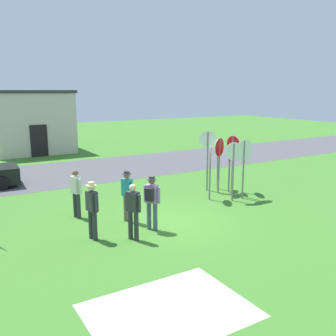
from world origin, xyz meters
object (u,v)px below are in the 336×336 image
person_in_blue (152,199)px  person_near_signs (92,207)px  stop_sign_tallest (210,163)px  person_in_dark_shirt (76,191)px  stop_sign_low_front (233,156)px  stop_sign_center_cluster (244,159)px  stop_sign_nearest (233,161)px  stop_sign_rear_right (219,155)px  stop_sign_leaning_right (244,158)px  stop_sign_far_back (229,162)px  stop_sign_leaning_left (218,156)px  person_holding_notes (133,209)px  stop_sign_rear_left (208,151)px  person_on_left (127,193)px

person_in_blue → person_near_signs: size_ratio=1.00×
stop_sign_tallest → person_in_dark_shirt: size_ratio=1.30×
stop_sign_low_front → stop_sign_center_cluster: size_ratio=1.18×
stop_sign_tallest → person_in_blue: 3.99m
stop_sign_nearest → person_in_dark_shirt: (-5.93, 1.21, -0.65)m
stop_sign_nearest → person_in_blue: stop_sign_nearest is taller
stop_sign_rear_right → person_near_signs: stop_sign_rear_right is taller
stop_sign_leaning_right → stop_sign_tallest: bearing=156.5°
stop_sign_nearest → person_near_signs: bearing=-171.6°
stop_sign_nearest → person_in_dark_shirt: size_ratio=1.39×
stop_sign_low_front → stop_sign_nearest: 0.79m
stop_sign_far_back → stop_sign_nearest: size_ratio=0.83×
stop_sign_leaning_left → stop_sign_rear_right: bearing=-124.1°
stop_sign_center_cluster → person_holding_notes: size_ratio=1.26×
stop_sign_low_front → stop_sign_rear_left: size_ratio=0.96×
stop_sign_rear_left → stop_sign_leaning_right: bearing=-74.2°
stop_sign_nearest → stop_sign_far_back: bearing=56.1°
person_near_signs → person_holding_notes: bearing=-32.8°
person_in_blue → person_on_left: 1.14m
person_near_signs → person_in_blue: bearing=-7.0°
person_on_left → person_near_signs: same height
person_in_blue → person_in_dark_shirt: (-1.65, 2.35, -0.06)m
stop_sign_rear_right → stop_sign_leaning_right: stop_sign_leaning_right is taller
stop_sign_leaning_right → person_holding_notes: (-5.67, -1.58, -0.73)m
stop_sign_rear_right → stop_sign_center_cluster: (0.92, -0.50, -0.18)m
person_holding_notes → person_on_left: (0.53, 1.51, 0.03)m
stop_sign_leaning_right → person_in_blue: (-4.83, -1.16, -0.67)m
stop_sign_leaning_right → stop_sign_far_back: bearing=80.6°
stop_sign_nearest → person_in_dark_shirt: bearing=168.4°
stop_sign_far_back → person_on_left: bearing=-168.0°
person_on_left → stop_sign_center_cluster: bearing=7.3°
person_holding_notes → stop_sign_rear_right: bearing=27.1°
stop_sign_low_front → person_on_left: 5.18m
stop_sign_leaning_right → person_in_blue: 5.01m
stop_sign_low_front → person_in_dark_shirt: size_ratio=1.49×
stop_sign_tallest → person_in_blue: stop_sign_tallest is taller
person_on_left → person_holding_notes: bearing=-109.2°
stop_sign_leaning_right → stop_sign_rear_left: 1.80m
stop_sign_rear_left → stop_sign_center_cluster: stop_sign_rear_left is taller
person_in_dark_shirt → person_on_left: bearing=-43.5°
stop_sign_far_back → person_in_blue: bearing=-156.1°
stop_sign_rear_right → person_holding_notes: bearing=-152.9°
stop_sign_leaning_left → stop_sign_nearest: stop_sign_nearest is taller
person_in_blue → person_on_left: size_ratio=1.00×
stop_sign_rear_right → stop_sign_far_back: size_ratio=1.22×
stop_sign_center_cluster → stop_sign_leaning_left: bearing=118.5°
stop_sign_leaning_left → person_in_dark_shirt: size_ratio=1.31×
stop_sign_rear_left → person_holding_notes: stop_sign_rear_left is taller
stop_sign_rear_right → person_on_left: bearing=-165.7°
stop_sign_leaning_right → stop_sign_rear_left: (-0.49, 1.73, 0.10)m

